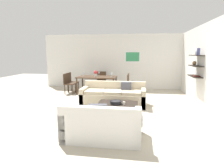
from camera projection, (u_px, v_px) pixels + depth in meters
name	position (u px, v px, depth m)	size (l,w,h in m)	color
ground_plane	(108.00, 107.00, 6.29)	(18.00, 18.00, 0.00)	#BCB29E
back_wall_unit	(126.00, 62.00, 9.47)	(8.40, 0.09, 2.70)	silver
right_wall_shelf_unit	(202.00, 66.00, 6.21)	(0.34, 8.20, 2.70)	silver
sofa_beige	(114.00, 96.00, 6.55)	(2.17, 0.90, 0.78)	beige
loveseat_white	(103.00, 125.00, 3.95)	(1.60, 0.90, 0.78)	white
coffee_table	(117.00, 111.00, 5.27)	(1.11, 0.94, 0.38)	black
decorative_bowl	(116.00, 102.00, 5.26)	(0.33, 0.33, 0.09)	black
candle_jar	(124.00, 103.00, 5.16)	(0.07, 0.07, 0.09)	silver
dining_table	(97.00, 78.00, 8.36)	(1.71, 0.94, 0.75)	#422D1E
dining_chair_right_near	(125.00, 83.00, 8.00)	(0.44, 0.44, 0.88)	#422D1E
dining_chair_left_far	(72.00, 81.00, 8.78)	(0.44, 0.44, 0.88)	#422D1E
dining_chair_head	(101.00, 79.00, 9.25)	(0.44, 0.44, 0.88)	#422D1E
dining_chair_left_near	(68.00, 82.00, 8.37)	(0.44, 0.44, 0.88)	#422D1E
dining_chair_right_far	(126.00, 82.00, 8.41)	(0.44, 0.44, 0.88)	#422D1E
wine_glass_right_near	(111.00, 74.00, 8.12)	(0.07, 0.07, 0.18)	silver
wine_glass_head	(99.00, 73.00, 8.73)	(0.06, 0.06, 0.18)	silver
wine_glass_left_far	(84.00, 73.00, 8.54)	(0.08, 0.08, 0.17)	silver
wine_glass_right_far	(112.00, 74.00, 8.35)	(0.07, 0.07, 0.18)	silver
centerpiece_vase	(96.00, 73.00, 8.35)	(0.16, 0.16, 0.26)	silver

